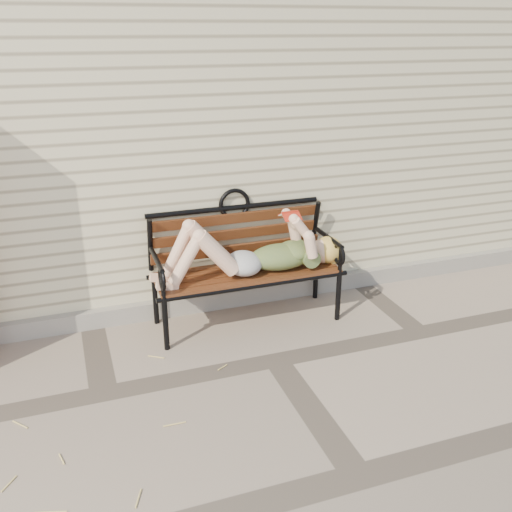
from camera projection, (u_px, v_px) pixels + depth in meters
name	position (u px, v px, depth m)	size (l,w,h in m)	color
ground	(276.00, 360.00, 4.23)	(80.00, 80.00, 0.00)	gray
house_wall	(180.00, 104.00, 6.29)	(8.00, 4.00, 3.00)	beige
foundation_strip	(237.00, 297.00, 5.05)	(8.00, 0.10, 0.15)	gray
garden_bench	(243.00, 251.00, 4.66)	(1.65, 0.66, 1.07)	black
reading_woman	(250.00, 252.00, 4.54)	(1.55, 0.35, 0.49)	#093741
straw_scatter	(19.00, 439.00, 3.41)	(2.94, 1.40, 0.01)	tan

